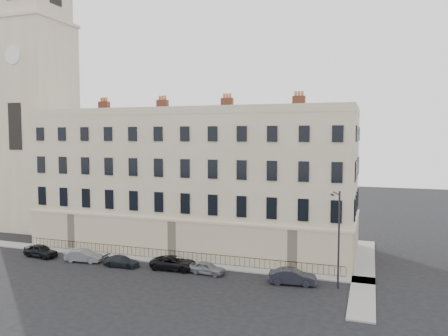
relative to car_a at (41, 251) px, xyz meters
The scene contains 13 objects.
ground 19.61m from the car_a, ahead, with size 160.00×160.00×0.00m, color black.
terrace 18.08m from the car_a, 36.14° to the left, with size 36.22×12.22×17.00m.
church_tower 24.00m from the car_a, 131.46° to the left, with size 8.00×8.13×44.00m.
pavement_terrace 9.94m from the car_a, 17.03° to the left, with size 48.00×2.00×0.12m, color gray.
pavement_east_return 33.02m from the car_a, 10.30° to the left, with size 2.00×24.00×0.12m, color gray.
railings 13.88m from the car_a, 13.77° to the left, with size 35.00×0.04×0.96m.
car_a is the anchor object (origin of this frame).
car_b 5.43m from the car_a, ahead, with size 1.31×3.76×1.24m, color slate.
car_c 9.92m from the car_a, ahead, with size 1.49×3.66×1.06m, color black.
car_d 15.23m from the car_a, ahead, with size 2.10×4.56×1.27m, color black.
car_e 18.73m from the car_a, ahead, with size 1.35×3.36×1.15m, color slate.
car_f 26.70m from the car_a, ahead, with size 1.43×4.09×1.35m, color #20222B.
streetlamp 30.70m from the car_a, ahead, with size 0.73×1.72×8.24m.
Camera 1 is at (13.46, -34.56, 12.84)m, focal length 35.00 mm.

